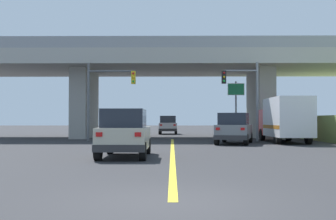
# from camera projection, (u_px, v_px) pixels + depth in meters

# --- Properties ---
(ground) EXTENTS (160.00, 160.00, 0.00)m
(ground) POSITION_uv_depth(u_px,v_px,m) (172.00, 138.00, 36.40)
(ground) COLOR #2B2B2D
(overpass_bridge) EXTENTS (35.53, 9.88, 8.04)m
(overpass_bridge) POSITION_uv_depth(u_px,v_px,m) (172.00, 71.00, 36.54)
(overpass_bridge) COLOR #A8A59E
(overpass_bridge) RESTS_ON ground
(lane_divider_stripe) EXTENTS (0.20, 25.69, 0.01)m
(lane_divider_stripe) POSITION_uv_depth(u_px,v_px,m) (172.00, 151.00, 20.71)
(lane_divider_stripe) COLOR yellow
(lane_divider_stripe) RESTS_ON ground
(suv_lead) EXTENTS (1.99, 4.29, 2.02)m
(suv_lead) POSITION_uv_depth(u_px,v_px,m) (125.00, 133.00, 17.42)
(suv_lead) COLOR #B7B29E
(suv_lead) RESTS_ON ground
(suv_crossing) EXTENTS (3.14, 4.98, 2.02)m
(suv_crossing) POSITION_uv_depth(u_px,v_px,m) (234.00, 128.00, 27.08)
(suv_crossing) COLOR slate
(suv_crossing) RESTS_ON ground
(box_truck) EXTENTS (2.33, 6.72, 3.08)m
(box_truck) POSITION_uv_depth(u_px,v_px,m) (285.00, 119.00, 28.60)
(box_truck) COLOR red
(box_truck) RESTS_ON ground
(sedan_oncoming) EXTENTS (1.99, 4.29, 2.02)m
(sedan_oncoming) POSITION_uv_depth(u_px,v_px,m) (168.00, 125.00, 45.89)
(sedan_oncoming) COLOR silver
(sedan_oncoming) RESTS_ON ground
(traffic_signal_nearside) EXTENTS (2.71, 0.36, 5.85)m
(traffic_signal_nearside) POSITION_uv_depth(u_px,v_px,m) (246.00, 91.00, 30.39)
(traffic_signal_nearside) COLOR slate
(traffic_signal_nearside) RESTS_ON ground
(traffic_signal_farside) EXTENTS (3.61, 0.36, 5.82)m
(traffic_signal_farside) POSITION_uv_depth(u_px,v_px,m) (104.00, 91.00, 30.72)
(traffic_signal_farside) COLOR #56595E
(traffic_signal_farside) RESTS_ON ground
(highway_sign) EXTENTS (1.38, 0.17, 4.75)m
(highway_sign) POSITION_uv_depth(u_px,v_px,m) (236.00, 97.00, 33.99)
(highway_sign) COLOR slate
(highway_sign) RESTS_ON ground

